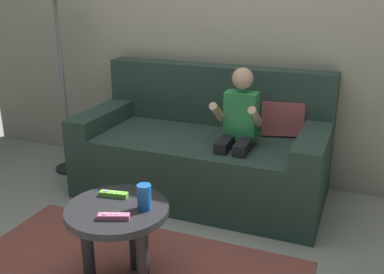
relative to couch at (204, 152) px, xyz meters
The scene contains 7 objects.
wall_back 1.03m from the couch, 80.33° to the left, with size 4.55×0.05×2.50m, color #B2A38E.
couch is the anchor object (origin of this frame).
person_seated_on_couch 0.41m from the couch, 31.94° to the right, with size 0.29×0.35×0.93m.
coffee_table 1.14m from the couch, 90.49° to the right, with size 0.49×0.49×0.44m.
game_remote_lime_near_edge 1.08m from the couch, 94.29° to the right, with size 0.14×0.06×0.03m.
game_remote_pink_center 1.26m from the couch, 88.36° to the right, with size 0.14×0.08×0.03m.
soda_can 1.14m from the couch, 83.87° to the right, with size 0.07×0.07×0.12m, color #1959B2.
Camera 1 is at (0.95, -1.64, 1.44)m, focal length 41.87 mm.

